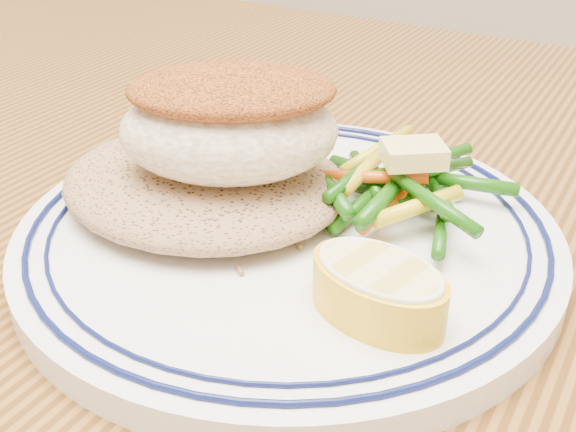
# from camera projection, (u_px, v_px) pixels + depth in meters

# --- Properties ---
(dining_table) EXTENTS (1.50, 0.90, 0.75)m
(dining_table) POSITION_uv_depth(u_px,v_px,m) (219.00, 376.00, 0.43)
(dining_table) COLOR #502F10
(dining_table) RESTS_ON ground
(plate) EXTENTS (0.27, 0.27, 0.02)m
(plate) POSITION_uv_depth(u_px,v_px,m) (288.00, 234.00, 0.36)
(plate) COLOR white
(plate) RESTS_ON dining_table
(rice_pilaf) EXTENTS (0.15, 0.13, 0.03)m
(rice_pilaf) POSITION_uv_depth(u_px,v_px,m) (204.00, 176.00, 0.37)
(rice_pilaf) COLOR olive
(rice_pilaf) RESTS_ON plate
(fish_fillet) EXTENTS (0.13, 0.12, 0.05)m
(fish_fillet) POSITION_uv_depth(u_px,v_px,m) (230.00, 121.00, 0.35)
(fish_fillet) COLOR beige
(fish_fillet) RESTS_ON rice_pilaf
(vegetable_pile) EXTENTS (0.10, 0.11, 0.03)m
(vegetable_pile) POSITION_uv_depth(u_px,v_px,m) (396.00, 186.00, 0.37)
(vegetable_pile) COLOR gold
(vegetable_pile) RESTS_ON plate
(butter_pat) EXTENTS (0.04, 0.04, 0.01)m
(butter_pat) POSITION_uv_depth(u_px,v_px,m) (414.00, 154.00, 0.35)
(butter_pat) COLOR #F4DE77
(butter_pat) RESTS_ON vegetable_pile
(lemon_wedge) EXTENTS (0.07, 0.07, 0.02)m
(lemon_wedge) POSITION_uv_depth(u_px,v_px,m) (378.00, 288.00, 0.29)
(lemon_wedge) COLOR yellow
(lemon_wedge) RESTS_ON plate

